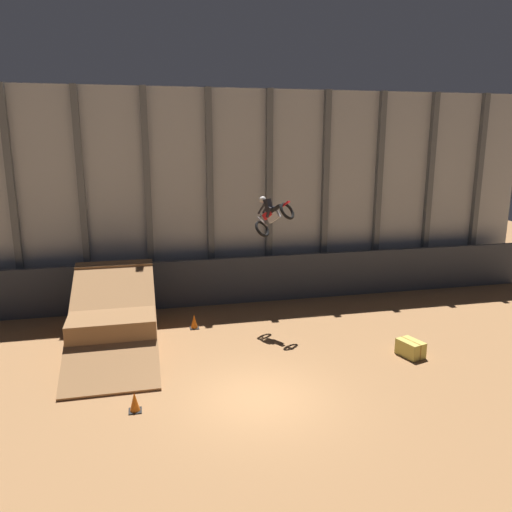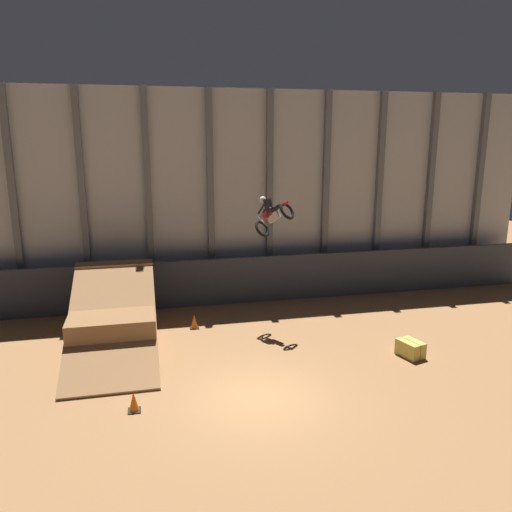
% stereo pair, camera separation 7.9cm
% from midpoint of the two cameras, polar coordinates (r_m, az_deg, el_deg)
% --- Properties ---
extents(ground_plane, '(60.00, 60.00, 0.00)m').
position_cam_midpoint_polar(ground_plane, '(15.14, 0.15, -15.93)').
color(ground_plane, '#996B42').
extents(arena_back_wall, '(32.00, 0.40, 9.57)m').
position_cam_midpoint_polar(arena_back_wall, '(23.05, -5.42, 6.73)').
color(arena_back_wall, '#ADB2B7').
rests_on(arena_back_wall, ground_plane).
extents(lower_barrier, '(31.36, 0.20, 2.14)m').
position_cam_midpoint_polar(lower_barrier, '(22.67, -4.83, -2.96)').
color(lower_barrier, '#383D47').
rests_on(lower_barrier, ground_plane).
extents(dirt_ramp, '(2.99, 6.51, 2.67)m').
position_cam_midpoint_polar(dirt_ramp, '(19.45, -15.96, -6.79)').
color(dirt_ramp, olive).
rests_on(dirt_ramp, ground_plane).
extents(rider_bike_solo, '(1.64, 1.73, 1.67)m').
position_cam_midpoint_polar(rider_bike_solo, '(19.35, 1.71, 4.72)').
color(rider_bike_solo, black).
extents(traffic_cone_near_ramp, '(0.36, 0.36, 0.58)m').
position_cam_midpoint_polar(traffic_cone_near_ramp, '(20.18, -7.19, -7.46)').
color(traffic_cone_near_ramp, black).
rests_on(traffic_cone_near_ramp, ground_plane).
extents(traffic_cone_arena_edge, '(0.36, 0.36, 0.58)m').
position_cam_midpoint_polar(traffic_cone_arena_edge, '(14.77, -13.85, -15.91)').
color(traffic_cone_arena_edge, black).
rests_on(traffic_cone_arena_edge, ground_plane).
extents(hay_bale_trackside, '(0.83, 1.03, 0.57)m').
position_cam_midpoint_polar(hay_bale_trackside, '(18.41, 17.12, -10.05)').
color(hay_bale_trackside, '#CCB751').
rests_on(hay_bale_trackside, ground_plane).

